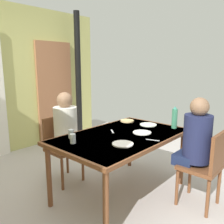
# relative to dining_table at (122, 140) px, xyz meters

# --- Properties ---
(ground_plane) EXTENTS (5.76, 5.76, 0.00)m
(ground_plane) POSITION_rel_dining_table_xyz_m (-0.31, 0.23, -0.69)
(ground_plane) COLOR #BBB3B2
(wall_back) EXTENTS (4.15, 0.10, 2.59)m
(wall_back) POSITION_rel_dining_table_xyz_m (-0.31, 2.45, 0.60)
(wall_back) COLOR tan
(wall_back) RESTS_ON ground_plane
(door_wooden) EXTENTS (0.80, 0.05, 2.00)m
(door_wooden) POSITION_rel_dining_table_xyz_m (0.74, 2.37, 0.31)
(door_wooden) COLOR #9C6341
(door_wooden) RESTS_ON ground_plane
(stove_pipe_column) EXTENTS (0.12, 0.12, 2.59)m
(stove_pipe_column) POSITION_rel_dining_table_xyz_m (1.13, 2.10, 0.60)
(stove_pipe_column) COLOR black
(stove_pipe_column) RESTS_ON ground_plane
(dining_table) EXTENTS (1.59, 1.00, 0.76)m
(dining_table) POSITION_rel_dining_table_xyz_m (0.00, 0.00, 0.00)
(dining_table) COLOR brown
(dining_table) RESTS_ON ground_plane
(chair_near_diner) EXTENTS (0.40, 0.40, 0.87)m
(chair_near_diner) POSITION_rel_dining_table_xyz_m (0.41, -0.85, -0.19)
(chair_near_diner) COLOR brown
(chair_near_diner) RESTS_ON ground_plane
(chair_far_diner) EXTENTS (0.40, 0.40, 0.87)m
(chair_far_diner) POSITION_rel_dining_table_xyz_m (-0.25, 0.85, -0.19)
(chair_far_diner) COLOR brown
(chair_far_diner) RESTS_ON ground_plane
(person_near_diner) EXTENTS (0.30, 0.37, 0.77)m
(person_near_diner) POSITION_rel_dining_table_xyz_m (0.41, -0.71, 0.09)
(person_near_diner) COLOR #1B264A
(person_near_diner) RESTS_ON ground_plane
(person_far_diner) EXTENTS (0.30, 0.37, 0.77)m
(person_far_diner) POSITION_rel_dining_table_xyz_m (-0.25, 0.71, 0.09)
(person_far_diner) COLOR silver
(person_far_diner) RESTS_ON ground_plane
(water_bottle_green_near) EXTENTS (0.07, 0.07, 0.29)m
(water_bottle_green_near) POSITION_rel_dining_table_xyz_m (0.68, -0.32, 0.20)
(water_bottle_green_near) COLOR #3D8765
(water_bottle_green_near) RESTS_ON dining_table
(dinner_plate_near_left) EXTENTS (0.23, 0.23, 0.01)m
(dinner_plate_near_left) POSITION_rel_dining_table_xyz_m (0.58, 0.01, 0.07)
(dinner_plate_near_left) COLOR white
(dinner_plate_near_left) RESTS_ON dining_table
(dinner_plate_near_right) EXTENTS (0.22, 0.22, 0.01)m
(dinner_plate_near_right) POSITION_rel_dining_table_xyz_m (-0.25, -0.23, 0.07)
(dinner_plate_near_right) COLOR white
(dinner_plate_near_right) RESTS_ON dining_table
(dinner_plate_far_center) EXTENTS (0.22, 0.22, 0.01)m
(dinner_plate_far_center) POSITION_rel_dining_table_xyz_m (0.22, -0.14, 0.07)
(dinner_plate_far_center) COLOR white
(dinner_plate_far_center) RESTS_ON dining_table
(drinking_glass_by_near_diner) EXTENTS (0.06, 0.06, 0.10)m
(drinking_glass_by_near_diner) POSITION_rel_dining_table_xyz_m (-0.57, 0.18, 0.11)
(drinking_glass_by_near_diner) COLOR silver
(drinking_glass_by_near_diner) RESTS_ON dining_table
(drinking_glass_by_far_diner) EXTENTS (0.06, 0.06, 0.10)m
(drinking_glass_by_far_diner) POSITION_rel_dining_table_xyz_m (-0.48, 0.33, 0.11)
(drinking_glass_by_far_diner) COLOR silver
(drinking_glass_by_far_diner) RESTS_ON dining_table
(bread_plate_sliced) EXTENTS (0.19, 0.19, 0.02)m
(bread_plate_sliced) POSITION_rel_dining_table_xyz_m (0.55, 0.35, 0.07)
(bread_plate_sliced) COLOR #DBB77A
(bread_plate_sliced) RESTS_ON dining_table
(cutlery_knife_near) EXTENTS (0.06, 0.15, 0.00)m
(cutlery_knife_near) POSITION_rel_dining_table_xyz_m (0.07, -0.38, 0.07)
(cutlery_knife_near) COLOR silver
(cutlery_knife_near) RESTS_ON dining_table
(cutlery_fork_near) EXTENTS (0.11, 0.13, 0.00)m
(cutlery_fork_near) POSITION_rel_dining_table_xyz_m (0.03, 0.17, 0.07)
(cutlery_fork_near) COLOR silver
(cutlery_fork_near) RESTS_ON dining_table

